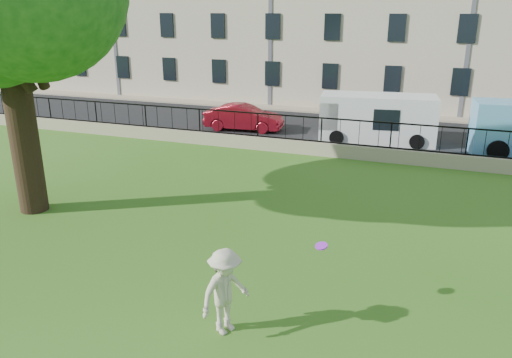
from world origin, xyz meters
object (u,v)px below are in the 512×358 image
at_px(frisbee, 321,246).
at_px(red_sedan, 244,118).
at_px(white_van, 377,118).
at_px(man, 225,292).

height_order(frisbee, red_sedan, frisbee).
relative_size(red_sedan, white_van, 0.77).
bearing_deg(man, frisbee, -18.62).
distance_m(frisbee, red_sedan, 17.09).
xyz_separation_m(frisbee, white_van, (-0.73, 15.20, -0.29)).
distance_m(man, white_van, 16.81).
height_order(frisbee, white_van, white_van).
xyz_separation_m(frisbee, red_sedan, (-7.78, 15.20, -0.75)).
distance_m(frisbee, white_van, 15.22).
xyz_separation_m(man, white_van, (0.82, 16.79, 0.24)).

